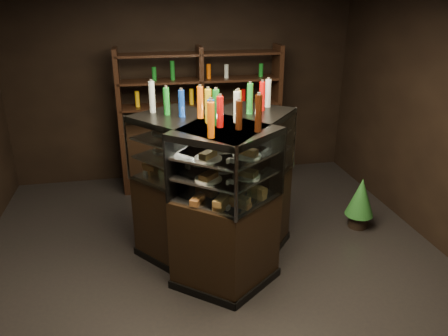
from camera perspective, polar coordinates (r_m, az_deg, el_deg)
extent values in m
plane|color=black|center=(4.76, -1.34, -12.09)|extent=(5.00, 5.00, 0.00)
cube|color=black|center=(6.52, -5.34, 11.61)|extent=(5.00, 0.02, 3.00)
cube|color=black|center=(1.93, 11.75, -15.80)|extent=(5.00, 0.02, 3.00)
cube|color=black|center=(4.53, 1.45, -7.19)|extent=(1.42, 1.53, 0.91)
cube|color=black|center=(4.75, 1.40, -11.59)|extent=(1.46, 1.57, 0.08)
cube|color=black|center=(4.11, 1.59, 5.95)|extent=(1.42, 1.53, 0.06)
cube|color=silver|center=(4.32, 1.51, -1.78)|extent=(1.34, 1.45, 0.02)
cube|color=silver|center=(4.24, 1.53, 0.88)|extent=(1.34, 1.45, 0.02)
cube|color=silver|center=(4.17, 1.56, 3.35)|extent=(1.34, 1.45, 0.02)
cube|color=white|center=(4.07, 6.09, 1.30)|extent=(0.88, 1.09, 0.64)
cylinder|color=silver|center=(4.69, 9.19, 3.98)|extent=(0.03, 0.03, 0.66)
cylinder|color=silver|center=(3.48, 1.60, -2.26)|extent=(0.03, 0.03, 0.66)
cube|color=black|center=(4.48, -2.68, -7.57)|extent=(1.41, 1.53, 0.91)
cube|color=black|center=(4.70, -2.59, -12.00)|extent=(1.46, 1.58, 0.08)
cube|color=black|center=(4.06, -2.95, 5.70)|extent=(1.41, 1.53, 0.06)
cube|color=silver|center=(4.27, -2.79, -2.12)|extent=(1.34, 1.45, 0.02)
cube|color=silver|center=(4.19, -2.84, 0.57)|extent=(1.34, 1.45, 0.02)
cube|color=silver|center=(4.12, -2.89, 3.08)|extent=(1.34, 1.45, 0.02)
cube|color=white|center=(3.91, -6.46, 0.43)|extent=(0.87, 1.10, 0.64)
cylinder|color=silver|center=(3.48, 1.60, -2.26)|extent=(0.03, 0.03, 0.66)
cylinder|color=silver|center=(4.43, -12.61, 2.62)|extent=(0.03, 0.03, 0.66)
cube|color=#C28845|center=(3.82, -1.94, -4.50)|extent=(0.18, 0.20, 0.06)
cube|color=#C28845|center=(4.13, 0.74, -2.36)|extent=(0.18, 0.20, 0.06)
cube|color=#C28845|center=(4.46, 3.03, -0.52)|extent=(0.18, 0.20, 0.06)
cube|color=#C28845|center=(4.79, 5.01, 1.07)|extent=(0.18, 0.20, 0.06)
cylinder|color=white|center=(3.80, -2.02, -1.43)|extent=(0.24, 0.24, 0.02)
cube|color=#C28845|center=(3.78, -2.03, -0.95)|extent=(0.17, 0.18, 0.05)
cylinder|color=white|center=(4.01, -0.14, -0.10)|extent=(0.24, 0.24, 0.02)
cube|color=#C28845|center=(4.00, -0.15, 0.36)|extent=(0.17, 0.18, 0.05)
cylinder|color=white|center=(4.23, 1.54, 1.10)|extent=(0.24, 0.24, 0.02)
cube|color=#C28845|center=(4.22, 1.54, 1.53)|extent=(0.17, 0.18, 0.05)
cylinder|color=white|center=(4.46, 3.05, 2.17)|extent=(0.24, 0.24, 0.02)
cube|color=#C28845|center=(4.45, 3.06, 2.59)|extent=(0.17, 0.18, 0.05)
cylinder|color=white|center=(4.69, 4.42, 3.14)|extent=(0.24, 0.24, 0.02)
cube|color=#C28845|center=(4.68, 4.43, 3.54)|extent=(0.17, 0.18, 0.05)
cylinder|color=white|center=(3.73, -2.06, 1.30)|extent=(0.24, 0.24, 0.02)
cube|color=#C28845|center=(3.71, -2.07, 1.80)|extent=(0.17, 0.18, 0.05)
cylinder|color=white|center=(3.94, -0.15, 2.50)|extent=(0.24, 0.24, 0.02)
cube|color=#C28845|center=(3.93, -0.15, 2.98)|extent=(0.17, 0.18, 0.05)
cylinder|color=white|center=(4.17, 1.56, 3.58)|extent=(0.24, 0.24, 0.02)
cube|color=#C28845|center=(4.16, 1.57, 4.03)|extent=(0.17, 0.18, 0.05)
cylinder|color=white|center=(4.40, 3.10, 4.54)|extent=(0.24, 0.24, 0.02)
cube|color=#C28845|center=(4.39, 3.11, 4.97)|extent=(0.17, 0.18, 0.05)
cylinder|color=white|center=(4.63, 4.49, 5.41)|extent=(0.24, 0.24, 0.02)
cube|color=#C28845|center=(4.62, 4.50, 5.82)|extent=(0.17, 0.18, 0.05)
cube|color=#C28845|center=(4.62, -8.41, 0.13)|extent=(0.18, 0.20, 0.06)
cube|color=#C28845|center=(4.36, -4.99, -1.12)|extent=(0.18, 0.20, 0.06)
cube|color=#C28845|center=(4.11, -1.14, -2.51)|extent=(0.18, 0.20, 0.06)
cube|color=#C28845|center=(3.88, 3.20, -4.06)|extent=(0.18, 0.20, 0.06)
cylinder|color=white|center=(4.54, -7.75, 2.36)|extent=(0.24, 0.24, 0.02)
cube|color=#C28845|center=(4.53, -7.77, 2.77)|extent=(0.17, 0.19, 0.05)
cylinder|color=white|center=(4.35, -5.40, 1.61)|extent=(0.24, 0.24, 0.02)
cube|color=#C28845|center=(4.34, -5.41, 2.04)|extent=(0.17, 0.19, 0.05)
cylinder|color=white|center=(4.18, -2.85, 0.79)|extent=(0.24, 0.24, 0.02)
cube|color=#C28845|center=(4.17, -2.86, 1.24)|extent=(0.17, 0.19, 0.05)
cylinder|color=white|center=(4.01, -0.08, -0.10)|extent=(0.24, 0.24, 0.02)
cube|color=#C28845|center=(4.00, -0.08, 0.36)|extent=(0.17, 0.19, 0.05)
cylinder|color=white|center=(3.86, 2.92, -1.06)|extent=(0.24, 0.24, 0.02)
cube|color=#C28845|center=(3.85, 2.93, -0.58)|extent=(0.17, 0.19, 0.05)
cylinder|color=white|center=(4.48, -7.88, 4.69)|extent=(0.24, 0.24, 0.02)
cube|color=#C28845|center=(4.47, -7.90, 5.12)|extent=(0.17, 0.19, 0.05)
cylinder|color=white|center=(4.29, -5.49, 4.03)|extent=(0.24, 0.24, 0.02)
cube|color=#C28845|center=(4.28, -5.51, 4.47)|extent=(0.17, 0.19, 0.05)
cylinder|color=white|center=(4.11, -2.90, 3.31)|extent=(0.24, 0.24, 0.02)
cube|color=#C28845|center=(4.10, -2.91, 3.76)|extent=(0.17, 0.19, 0.05)
cylinder|color=white|center=(3.94, -0.08, 2.51)|extent=(0.24, 0.24, 0.02)
cube|color=#C28845|center=(3.93, -0.08, 2.98)|extent=(0.17, 0.19, 0.05)
cylinder|color=white|center=(3.79, 2.97, 1.64)|extent=(0.24, 0.24, 0.02)
cube|color=#C28845|center=(3.78, 2.98, 2.13)|extent=(0.17, 0.19, 0.05)
cylinder|color=#147223|center=(3.57, -2.58, 6.26)|extent=(0.06, 0.06, 0.28)
cylinder|color=silver|center=(3.53, -2.62, 8.60)|extent=(0.03, 0.03, 0.02)
cylinder|color=black|center=(3.71, -1.27, 6.89)|extent=(0.06, 0.06, 0.28)
cylinder|color=silver|center=(3.67, -1.29, 9.14)|extent=(0.03, 0.03, 0.02)
cylinder|color=#D8590A|center=(3.85, -0.05, 7.46)|extent=(0.06, 0.06, 0.28)
cylinder|color=silver|center=(3.82, -0.06, 9.64)|extent=(0.03, 0.03, 0.02)
cylinder|color=#0F38B2|center=(4.00, 1.08, 8.00)|extent=(0.06, 0.06, 0.28)
cylinder|color=silver|center=(3.96, 1.09, 10.10)|extent=(0.03, 0.03, 0.02)
cylinder|color=silver|center=(4.14, 2.13, 8.49)|extent=(0.06, 0.06, 0.28)
cylinder|color=silver|center=(4.11, 2.16, 10.52)|extent=(0.03, 0.03, 0.02)
cylinder|color=#B20C0A|center=(4.29, 3.12, 8.94)|extent=(0.06, 0.06, 0.28)
cylinder|color=silver|center=(4.26, 3.16, 10.91)|extent=(0.03, 0.03, 0.02)
cylinder|color=yellow|center=(4.44, 4.04, 9.37)|extent=(0.06, 0.06, 0.28)
cylinder|color=silver|center=(4.41, 4.09, 11.27)|extent=(0.03, 0.03, 0.02)
cylinder|color=#147223|center=(4.59, 4.90, 9.76)|extent=(0.06, 0.06, 0.28)
cylinder|color=silver|center=(4.56, 4.97, 11.60)|extent=(0.03, 0.03, 0.02)
cylinder|color=#147223|center=(4.43, -8.60, 9.14)|extent=(0.06, 0.06, 0.28)
cylinder|color=silver|center=(4.40, -8.71, 11.04)|extent=(0.03, 0.03, 0.02)
cylinder|color=black|center=(4.31, -7.11, 8.85)|extent=(0.06, 0.06, 0.28)
cylinder|color=silver|center=(4.28, -7.20, 10.81)|extent=(0.03, 0.03, 0.02)
cylinder|color=#D8590A|center=(4.19, -5.53, 8.54)|extent=(0.06, 0.06, 0.28)
cylinder|color=silver|center=(4.16, -5.60, 10.55)|extent=(0.03, 0.03, 0.02)
cylinder|color=#0F38B2|center=(4.07, -3.86, 8.21)|extent=(0.06, 0.06, 0.28)
cylinder|color=silver|center=(4.04, -3.92, 10.27)|extent=(0.03, 0.03, 0.02)
cylinder|color=silver|center=(3.96, -2.10, 7.84)|extent=(0.06, 0.06, 0.28)
cylinder|color=silver|center=(3.93, -2.13, 9.97)|extent=(0.03, 0.03, 0.02)
cylinder|color=#B20C0A|center=(3.85, -0.24, 7.45)|extent=(0.06, 0.06, 0.28)
cylinder|color=silver|center=(3.82, -0.25, 9.63)|extent=(0.03, 0.03, 0.02)
cylinder|color=yellow|center=(3.75, 1.71, 7.03)|extent=(0.06, 0.06, 0.28)
cylinder|color=silver|center=(3.71, 1.74, 9.27)|extent=(0.03, 0.03, 0.02)
cylinder|color=#147223|center=(3.65, 3.78, 6.58)|extent=(0.06, 0.06, 0.28)
cylinder|color=silver|center=(3.61, 3.84, 8.87)|extent=(0.03, 0.03, 0.02)
cylinder|color=black|center=(5.59, 17.08, -6.57)|extent=(0.22, 0.22, 0.17)
cone|color=#1C632E|center=(5.45, 17.45, -3.62)|extent=(0.34, 0.34, 0.47)
cone|color=#1C632E|center=(5.39, 17.63, -2.14)|extent=(0.26, 0.26, 0.33)
cube|color=black|center=(6.39, -2.96, 1.68)|extent=(2.27, 0.43, 0.90)
cube|color=black|center=(6.07, -13.66, 9.83)|extent=(0.06, 0.38, 1.10)
cube|color=black|center=(6.11, -3.14, 10.50)|extent=(0.06, 0.38, 1.10)
cube|color=black|center=(6.36, 6.93, 10.82)|extent=(0.06, 0.38, 1.10)
cube|color=black|center=(6.17, -3.09, 8.22)|extent=(2.22, 0.39, 0.03)
cube|color=black|center=(6.10, -3.16, 11.42)|extent=(2.22, 0.39, 0.03)
cube|color=black|center=(6.04, -3.23, 14.69)|extent=(2.22, 0.39, 0.03)
cylinder|color=#147223|center=(6.09, -11.26, 8.86)|extent=(0.06, 0.06, 0.22)
cylinder|color=black|center=(6.09, -8.93, 9.02)|extent=(0.06, 0.06, 0.22)
cylinder|color=#D8590A|center=(6.10, -6.59, 9.17)|extent=(0.06, 0.06, 0.22)
cylinder|color=#0F38B2|center=(6.13, -4.27, 9.30)|extent=(0.06, 0.06, 0.22)
cylinder|color=silver|center=(6.16, -1.97, 9.41)|extent=(0.06, 0.06, 0.22)
cylinder|color=#B20C0A|center=(6.20, 0.30, 9.51)|extent=(0.06, 0.06, 0.22)
cylinder|color=yellow|center=(6.25, 2.55, 9.60)|extent=(0.06, 0.06, 0.22)
cylinder|color=#147223|center=(6.31, 4.75, 9.66)|extent=(0.06, 0.06, 0.22)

